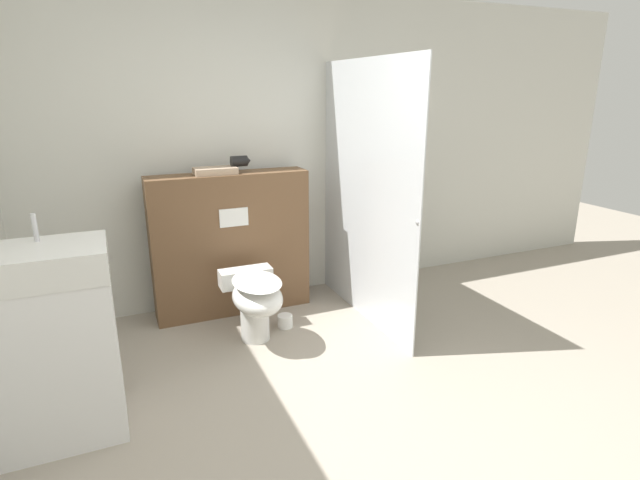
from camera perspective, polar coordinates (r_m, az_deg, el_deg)
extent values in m
plane|color=#9E9384|center=(2.61, 5.46, -25.03)|extent=(12.00, 12.00, 0.00)
cube|color=silver|center=(4.13, -9.77, 9.81)|extent=(8.00, 0.06, 2.50)
cube|color=brown|center=(4.01, -10.10, -0.45)|extent=(1.23, 0.26, 1.13)
cube|color=white|center=(3.82, -9.81, 2.56)|extent=(0.22, 0.01, 0.14)
cube|color=silver|center=(3.76, 5.23, 5.10)|extent=(0.01, 1.45, 1.96)
sphere|color=#B2B2B7|center=(3.20, 11.17, 2.02)|extent=(0.04, 0.04, 0.04)
cylinder|color=white|center=(3.65, -7.46, -8.75)|extent=(0.21, 0.21, 0.34)
ellipsoid|color=white|center=(3.50, -7.17, -6.51)|extent=(0.34, 0.49, 0.21)
ellipsoid|color=white|center=(3.45, -7.24, -4.72)|extent=(0.33, 0.48, 0.02)
cube|color=white|center=(3.75, -8.49, -4.22)|extent=(0.39, 0.15, 0.13)
cube|color=white|center=(2.91, -28.10, -11.97)|extent=(0.61, 0.43, 0.87)
cube|color=white|center=(2.72, -29.57, -2.39)|extent=(0.62, 0.44, 0.16)
cylinder|color=silver|center=(2.79, -29.80, 1.24)|extent=(0.02, 0.02, 0.14)
cylinder|color=black|center=(3.91, -9.24, 8.89)|extent=(0.12, 0.08, 0.08)
cone|color=black|center=(3.93, -8.14, 8.97)|extent=(0.03, 0.07, 0.07)
cylinder|color=black|center=(3.91, -9.57, 8.19)|extent=(0.03, 0.03, 0.08)
cube|color=tan|center=(3.86, -11.89, 7.75)|extent=(0.31, 0.18, 0.05)
cylinder|color=white|center=(3.85, -4.01, -9.22)|extent=(0.11, 0.11, 0.10)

